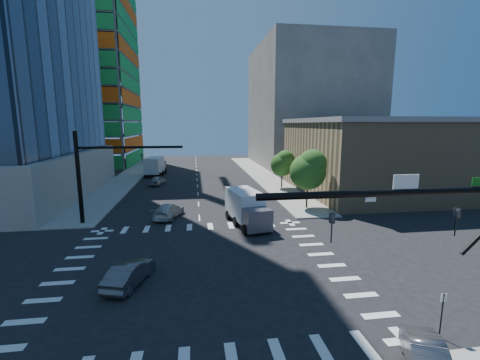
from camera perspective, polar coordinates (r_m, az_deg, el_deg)
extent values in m
plane|color=black|center=(23.13, -6.71, -15.16)|extent=(160.00, 160.00, 0.00)
cube|color=silver|center=(23.13, -6.71, -15.15)|extent=(20.00, 20.00, 0.01)
cube|color=gray|center=(63.06, 3.75, 1.02)|extent=(5.00, 60.00, 0.15)
cube|color=gray|center=(62.92, -19.14, 0.47)|extent=(5.00, 60.00, 0.15)
cube|color=green|center=(85.51, -18.87, 19.30)|extent=(0.12, 24.00, 49.00)
cube|color=#E1540D|center=(76.85, -30.56, 19.63)|extent=(24.00, 0.12, 49.00)
cube|color=#947A56|center=(50.12, 22.38, 3.68)|extent=(20.00, 22.00, 10.00)
cube|color=slate|center=(49.89, 22.78, 9.74)|extent=(20.50, 22.50, 0.60)
cube|color=#5F5C56|center=(80.85, 11.97, 12.68)|extent=(24.00, 30.00, 28.00)
cylinder|color=black|center=(11.90, 27.28, -1.97)|extent=(10.00, 0.24, 0.24)
imported|color=black|center=(13.38, 33.95, -6.20)|extent=(0.16, 0.20, 1.00)
imported|color=black|center=(10.94, 15.94, -8.17)|extent=(0.16, 0.20, 1.00)
cube|color=white|center=(11.84, 27.41, -0.31)|extent=(0.90, 0.04, 0.50)
cylinder|color=black|center=(34.71, -26.74, 0.34)|extent=(0.40, 0.40, 9.00)
cylinder|color=black|center=(33.12, -18.88, 5.52)|extent=(10.00, 0.24, 0.24)
imported|color=black|center=(33.04, -17.06, 3.69)|extent=(0.16, 0.20, 1.00)
cylinder|color=#382316|center=(38.21, 11.79, -3.15)|extent=(0.20, 0.20, 2.27)
sphere|color=#124616|center=(37.64, 11.95, 1.43)|extent=(4.16, 4.16, 4.16)
sphere|color=#3F6D24|center=(37.38, 12.74, 2.85)|extent=(3.25, 3.25, 3.25)
cylinder|color=#382316|center=(49.54, 7.42, -0.26)|extent=(0.20, 0.20, 1.92)
sphere|color=#124616|center=(49.15, 7.49, 2.74)|extent=(3.52, 3.52, 3.52)
sphere|color=#3F6D24|center=(48.87, 8.06, 3.66)|extent=(2.75, 2.75, 2.75)
cylinder|color=black|center=(18.45, 32.20, -19.75)|extent=(0.06, 0.06, 2.20)
cube|color=silver|center=(18.05, 32.47, -17.25)|extent=(0.30, 0.03, 0.40)
imported|color=black|center=(40.43, 0.65, -3.00)|extent=(3.34, 5.73, 1.50)
imported|color=#BBBBBB|center=(34.94, -12.59, -5.32)|extent=(3.43, 5.50, 1.49)
imported|color=#9D9EA4|center=(53.88, -14.45, -0.07)|extent=(2.60, 4.62, 1.48)
imported|color=#49494E|center=(21.66, -19.03, -15.39)|extent=(2.73, 4.60, 1.43)
cube|color=silver|center=(31.10, 1.41, -4.66)|extent=(3.43, 5.54, 2.68)
cube|color=#46464F|center=(31.27, 1.41, -5.85)|extent=(2.69, 2.28, 1.96)
cube|color=#BBBBBE|center=(64.07, -14.74, 2.70)|extent=(3.30, 5.84, 2.90)
cube|color=#46464F|center=(64.16, -14.72, 2.06)|extent=(2.78, 2.29, 2.12)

